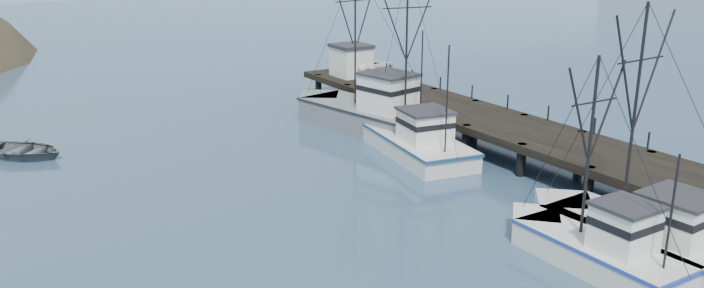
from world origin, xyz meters
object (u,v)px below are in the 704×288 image
trawler_far (412,140)px  pickup_truck (369,66)px  trawler_mid (595,248)px  pier (496,124)px  trawler_near (641,236)px  pier_shed (351,60)px  work_vessel (368,114)px  motorboat (23,157)px

trawler_far → pickup_truck: (6.81, 15.73, 1.91)m
trawler_mid → pier: bearing=61.2°
trawler_mid → pickup_truck: (9.85, 33.21, 1.91)m
pier → trawler_near: bearing=-109.8°
trawler_near → pier_shed: trawler_near is taller
pier → trawler_near: 16.47m
trawler_far → work_vessel: 6.03m
pier_shed → work_vessel: bearing=-114.9°
pier → pier_shed: pier_shed is taller
pier → pier_shed: size_ratio=13.75×
motorboat → trawler_far: bearing=-70.5°
trawler_mid → trawler_far: trawler_far is taller
trawler_near → pickup_truck: bearing=78.1°
trawler_mid → pier_shed: bearing=76.5°
trawler_mid → pier_shed: size_ratio=2.96×
trawler_near → trawler_far: (0.27, 17.74, 0.00)m
motorboat → trawler_near: bearing=-95.1°
pier_shed → motorboat: bearing=-173.3°
pickup_truck → motorboat: pickup_truck is taller
pier → work_vessel: bearing=120.6°
trawler_near → pier_shed: 33.97m
trawler_mid → pier_shed: (7.97, 33.21, 2.60)m
pier → trawler_far: trawler_far is taller
trawler_near → pickup_truck: trawler_near is taller
trawler_near → motorboat: (-22.04, 30.28, -0.82)m
pier → work_vessel: 9.62m
pier_shed → pier: bearing=-88.8°
trawler_mid → motorboat: (-19.27, 30.02, -0.82)m
pier → trawler_far: bearing=156.9°
pier → work_vessel: size_ratio=3.03×
pier → motorboat: pier is taller
trawler_far → work_vessel: trawler_far is taller
pier → trawler_mid: (-8.35, -15.21, -0.87)m
trawler_far → pickup_truck: trawler_far is taller
pier_shed → trawler_mid: bearing=-103.5°
work_vessel → motorboat: size_ratio=2.46×
work_vessel → trawler_near: bearing=-91.6°
pier → pier_shed: bearing=91.2°
trawler_near → trawler_far: size_ratio=0.92×
pier_shed → pickup_truck: pier_shed is taller
trawler_mid → motorboat: 35.68m
pier_shed → pickup_truck: 2.00m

